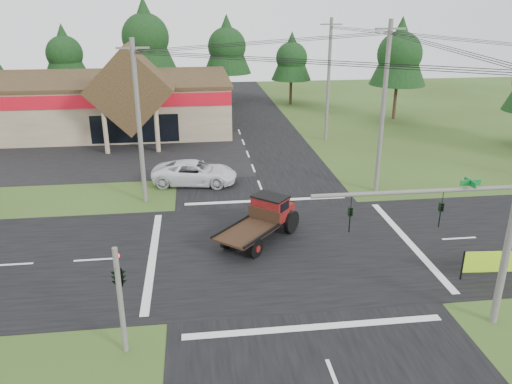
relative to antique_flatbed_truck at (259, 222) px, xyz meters
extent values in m
plane|color=#314418|center=(1.23, -1.13, -1.19)|extent=(120.00, 120.00, 0.00)
cube|color=black|center=(1.23, -1.13, -1.18)|extent=(12.00, 120.00, 0.02)
cube|color=black|center=(1.23, -1.13, -1.18)|extent=(120.00, 12.00, 0.02)
cube|color=black|center=(-12.77, 17.87, -1.17)|extent=(28.00, 14.00, 0.02)
cube|color=gray|center=(-14.77, 28.87, 1.31)|extent=(30.00, 15.00, 5.00)
cube|color=#372616|center=(-14.77, 28.87, 3.86)|extent=(30.40, 15.40, 0.30)
cube|color=#AB0D1A|center=(-14.77, 21.32, 2.91)|extent=(30.00, 0.12, 1.20)
cube|color=#372616|center=(-8.77, 20.37, 4.11)|extent=(7.78, 4.00, 7.78)
cylinder|color=gray|center=(-10.97, 18.67, 0.81)|extent=(0.40, 0.40, 4.00)
cylinder|color=gray|center=(-6.57, 18.67, 0.81)|extent=(0.40, 0.40, 4.00)
cube|color=black|center=(-8.77, 21.35, 0.31)|extent=(8.00, 0.08, 2.60)
cylinder|color=#595651|center=(8.73, -8.63, 2.31)|extent=(0.24, 0.24, 7.00)
cylinder|color=#595651|center=(4.73, -8.63, 4.81)|extent=(8.00, 0.16, 0.16)
imported|color=black|center=(5.73, -8.63, 3.81)|extent=(0.16, 0.20, 1.00)
imported|color=black|center=(2.23, -8.63, 3.81)|extent=(0.16, 0.20, 1.00)
cube|color=#0C6626|center=(6.73, -8.63, 5.06)|extent=(0.80, 0.04, 0.22)
cylinder|color=#595651|center=(-6.27, -8.63, 1.01)|extent=(0.20, 0.20, 4.40)
imported|color=black|center=(-6.27, -8.43, 2.51)|extent=(0.53, 2.48, 1.00)
sphere|color=#FF0C0C|center=(-6.27, -8.28, 2.71)|extent=(0.18, 0.18, 0.18)
cylinder|color=#595651|center=(-6.77, 6.87, 4.06)|extent=(0.30, 0.30, 10.50)
cube|color=#595651|center=(-6.77, 6.87, 8.71)|extent=(2.00, 0.12, 0.12)
cylinder|color=#595651|center=(9.23, 6.87, 4.56)|extent=(0.30, 0.30, 11.50)
cube|color=#595651|center=(9.23, 6.87, 9.71)|extent=(2.00, 0.12, 0.12)
cylinder|color=#595651|center=(9.23, 20.87, 4.41)|extent=(0.30, 0.30, 11.20)
cube|color=#595651|center=(9.23, 20.87, 9.41)|extent=(2.00, 0.12, 0.12)
cylinder|color=#332316|center=(-18.77, 40.87, 0.56)|extent=(0.36, 0.36, 3.50)
cone|color=black|center=(-18.77, 40.87, 5.61)|extent=(5.60, 5.60, 6.60)
sphere|color=black|center=(-18.77, 40.87, 5.31)|extent=(4.40, 4.40, 4.40)
cylinder|color=#332316|center=(-8.77, 39.87, 1.09)|extent=(0.36, 0.36, 4.55)
cone|color=black|center=(-8.77, 39.87, 7.65)|extent=(7.28, 7.28, 8.58)
sphere|color=black|center=(-8.77, 39.87, 7.26)|extent=(5.72, 5.72, 5.72)
cylinder|color=#332316|center=(1.23, 40.87, 0.74)|extent=(0.36, 0.36, 3.85)
cone|color=black|center=(1.23, 40.87, 6.29)|extent=(6.16, 6.16, 7.26)
sphere|color=black|center=(1.23, 40.87, 5.96)|extent=(4.84, 4.84, 4.84)
cylinder|color=#332316|center=(9.23, 38.87, 0.39)|extent=(0.36, 0.36, 3.15)
cone|color=black|center=(9.23, 38.87, 4.93)|extent=(5.04, 5.04, 5.94)
sphere|color=black|center=(9.23, 38.87, 4.66)|extent=(3.96, 3.96, 3.96)
cylinder|color=#332316|center=(19.23, 28.87, 0.74)|extent=(0.36, 0.36, 3.85)
cone|color=black|center=(19.23, 28.87, 6.29)|extent=(6.16, 6.16, 7.26)
sphere|color=black|center=(19.23, 28.87, 5.96)|extent=(4.84, 4.84, 4.84)
imported|color=white|center=(-3.42, 9.89, -0.34)|extent=(6.45, 3.71, 1.69)
camera|label=1|loc=(-3.27, -24.79, 11.31)|focal=35.00mm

